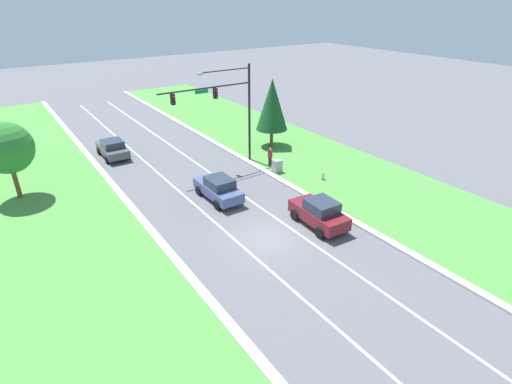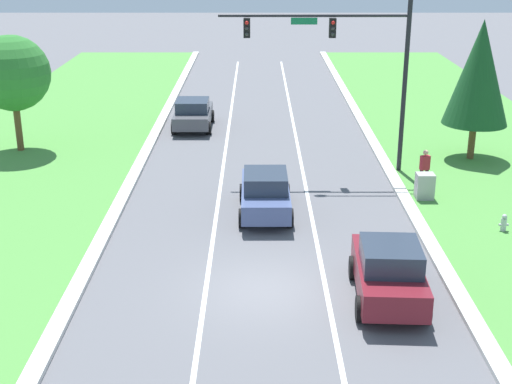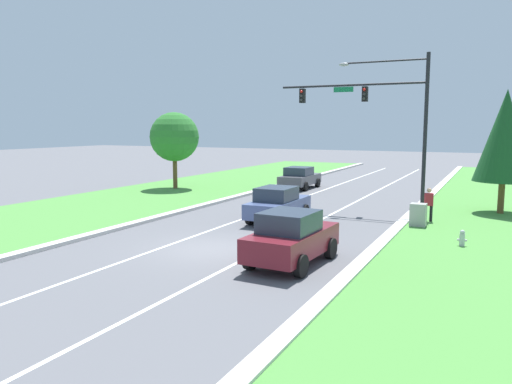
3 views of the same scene
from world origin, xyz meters
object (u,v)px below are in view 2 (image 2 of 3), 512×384
Objects in this scene: utility_cabinet at (428,187)px; oak_near_left_tree at (16,73)px; burgundy_sedan at (392,272)px; slate_blue_sedan at (269,193)px; pedestrian at (428,168)px; traffic_signal_mast at (358,47)px; conifer_near_right_tree at (483,73)px; graphite_sedan at (196,113)px; fire_hydrant at (507,224)px.

oak_near_left_tree reaches higher than utility_cabinet.
burgundy_sedan is 0.75× the size of oak_near_left_tree.
slate_blue_sedan is 7.62m from burgundy_sedan.
oak_near_left_tree reaches higher than pedestrian.
conifer_near_right_tree is at bearing 16.78° from traffic_signal_mast.
burgundy_sedan is 20.80m from graphite_sedan.
conifer_near_right_tree is at bearing 34.84° from slate_blue_sedan.
burgundy_sedan is at bearing -91.58° from traffic_signal_mast.
slate_blue_sedan is 8.65m from fire_hydrant.
fire_hydrant is at bearing -26.38° from oak_near_left_tree.
utility_cabinet is (6.35, 1.47, -0.30)m from slate_blue_sedan.
oak_near_left_tree is (-20.29, 10.06, 3.49)m from fire_hydrant.
pedestrian is 5.03m from fire_hydrant.
pedestrian is at bearing -127.52° from conifer_near_right_tree.
fire_hydrant is (1.82, -4.65, -0.59)m from pedestrian.
conifer_near_right_tree reaches higher than fire_hydrant.
graphite_sedan is at bearing -62.88° from pedestrian.
oak_near_left_tree reaches higher than slate_blue_sedan.
pedestrian reaches higher than graphite_sedan.
slate_blue_sedan is at bearing -34.80° from oak_near_left_tree.
slate_blue_sedan is 13.26m from graphite_sedan.
fire_hydrant is 0.12× the size of oak_near_left_tree.
pedestrian is at bearing 78.75° from utility_cabinet.
fire_hydrant is at bearing -98.44° from conifer_near_right_tree.
conifer_near_right_tree is (1.29, 8.70, 3.77)m from fire_hydrant.
burgundy_sedan reaches higher than fire_hydrant.
burgundy_sedan reaches higher than utility_cabinet.
fire_hydrant is (12.22, -14.54, -0.47)m from graphite_sedan.
traffic_signal_mast is 7.49× the size of utility_cabinet.
traffic_signal_mast is at bearing -45.05° from graphite_sedan.
utility_cabinet is at bearing 12.60° from slate_blue_sedan.
oak_near_left_tree reaches higher than graphite_sedan.
conifer_near_right_tree reaches higher than burgundy_sedan.
pedestrian is at bearing -16.32° from oak_near_left_tree.
traffic_signal_mast is 1.28× the size of conifer_near_right_tree.
graphite_sedan is 0.66× the size of conifer_near_right_tree.
pedestrian is 2.41× the size of fire_hydrant.
burgundy_sedan is 2.49× the size of pedestrian.
slate_blue_sedan is 6.53m from utility_cabinet.
traffic_signal_mast is 1.48× the size of oak_near_left_tree.
burgundy_sedan is 21.64m from oak_near_left_tree.
traffic_signal_mast reaches higher than slate_blue_sedan.
burgundy_sedan reaches higher than slate_blue_sedan.
slate_blue_sedan is at bearing -126.66° from traffic_signal_mast.
pedestrian is 6.01m from conifer_near_right_tree.
utility_cabinet is at bearing -47.78° from graphite_sedan.
pedestrian reaches higher than fire_hydrant.
slate_blue_sedan is at bearing 3.77° from pedestrian.
conifer_near_right_tree is (3.38, 5.41, 3.56)m from utility_cabinet.
utility_cabinet is at bearing 73.72° from burgundy_sedan.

